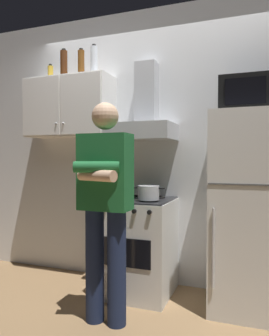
{
  "coord_description": "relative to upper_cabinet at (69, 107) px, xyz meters",
  "views": [
    {
      "loc": [
        0.94,
        -2.52,
        1.23
      ],
      "look_at": [
        0.0,
        0.0,
        1.15
      ],
      "focal_mm": 34.74,
      "sensor_mm": 36.0,
      "label": 1
    }
  ],
  "objects": [
    {
      "name": "ground_plane",
      "position": [
        0.85,
        -0.37,
        -1.75
      ],
      "size": [
        7.0,
        7.0,
        0.0
      ],
      "primitive_type": "plane",
      "color": "olive"
    },
    {
      "name": "back_wall_tiled",
      "position": [
        0.85,
        0.23,
        -0.4
      ],
      "size": [
        4.8,
        0.1,
        2.7
      ],
      "primitive_type": "cube",
      "color": "white",
      "rests_on": "ground_plane"
    },
    {
      "name": "upper_cabinet",
      "position": [
        0.0,
        0.0,
        0.0
      ],
      "size": [
        0.9,
        0.37,
        0.6
      ],
      "color": "white"
    },
    {
      "name": "stove_oven",
      "position": [
        0.8,
        -0.13,
        -1.32
      ],
      "size": [
        0.6,
        0.62,
        0.87
      ],
      "color": "white",
      "rests_on": "ground_plane"
    },
    {
      "name": "range_hood",
      "position": [
        0.8,
        0.0,
        -0.15
      ],
      "size": [
        0.6,
        0.44,
        0.75
      ],
      "color": "#B7BABF"
    },
    {
      "name": "refrigerator",
      "position": [
        1.75,
        -0.12,
        -0.95
      ],
      "size": [
        0.6,
        0.62,
        1.6
      ],
      "color": "white",
      "rests_on": "ground_plane"
    },
    {
      "name": "microwave",
      "position": [
        1.75,
        -0.11,
        -0.01
      ],
      "size": [
        0.48,
        0.37,
        0.28
      ],
      "color": "black",
      "rests_on": "refrigerator"
    },
    {
      "name": "person_standing",
      "position": [
        0.75,
        -0.73,
        -0.85
      ],
      "size": [
        0.38,
        0.33,
        1.64
      ],
      "color": "#192342",
      "rests_on": "ground_plane"
    },
    {
      "name": "cooking_pot",
      "position": [
        0.93,
        -0.24,
        -0.82
      ],
      "size": [
        0.29,
        0.19,
        0.12
      ],
      "color": "#B7BABF",
      "rests_on": "stove_oven"
    },
    {
      "name": "bottle_vodka_clear",
      "position": [
        0.29,
        -0.01,
        0.44
      ],
      "size": [
        0.07,
        0.07,
        0.3
      ],
      "color": "silver",
      "rests_on": "upper_cabinet"
    },
    {
      "name": "bottle_beer_brown",
      "position": [
        0.15,
        -0.03,
        0.43
      ],
      "size": [
        0.07,
        0.07,
        0.27
      ],
      "color": "brown",
      "rests_on": "upper_cabinet"
    },
    {
      "name": "bottle_rum_dark",
      "position": [
        -0.05,
        -0.01,
        0.44
      ],
      "size": [
        0.07,
        0.07,
        0.29
      ],
      "color": "#47230F",
      "rests_on": "upper_cabinet"
    },
    {
      "name": "bottle_spice_jar",
      "position": [
        -0.21,
        -0.02,
        0.37
      ],
      "size": [
        0.06,
        0.06,
        0.15
      ],
      "color": "gold",
      "rests_on": "upper_cabinet"
    }
  ]
}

